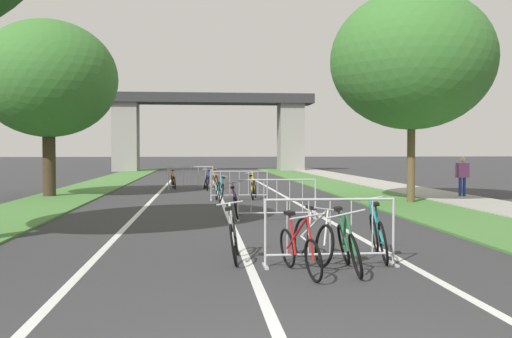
% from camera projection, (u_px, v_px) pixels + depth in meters
% --- Properties ---
extents(grass_verge_left, '(2.65, 54.89, 0.05)m').
position_uv_depth(grass_verge_left, '(88.00, 189.00, 25.89)').
color(grass_verge_left, '#477A38').
rests_on(grass_verge_left, ground).
extents(grass_verge_right, '(2.65, 54.89, 0.05)m').
position_uv_depth(grass_verge_right, '(341.00, 187.00, 27.01)').
color(grass_verge_right, '#477A38').
rests_on(grass_verge_right, ground).
extents(sidewalk_path_right, '(2.36, 54.89, 0.08)m').
position_uv_depth(sidewalk_path_right, '(393.00, 187.00, 27.25)').
color(sidewalk_path_right, '#9E9B93').
rests_on(sidewalk_path_right, ground).
extents(lane_stripe_center, '(0.14, 31.76, 0.01)m').
position_uv_depth(lane_stripe_center, '(222.00, 201.00, 19.91)').
color(lane_stripe_center, silver).
rests_on(lane_stripe_center, ground).
extents(lane_stripe_right_lane, '(0.14, 31.76, 0.01)m').
position_uv_depth(lane_stripe_right_lane, '(293.00, 201.00, 20.15)').
color(lane_stripe_right_lane, silver).
rests_on(lane_stripe_right_lane, ground).
extents(lane_stripe_left_lane, '(0.14, 31.76, 0.01)m').
position_uv_depth(lane_stripe_left_lane, '(150.00, 202.00, 19.67)').
color(lane_stripe_left_lane, silver).
rests_on(lane_stripe_left_lane, ground).
extents(overpass_bridge, '(17.73, 3.11, 6.57)m').
position_uv_depth(overpass_bridge, '(209.00, 121.00, 49.10)').
color(overpass_bridge, '#2D2D30').
rests_on(overpass_bridge, ground).
extents(tree_left_oak_near, '(5.19, 5.19, 6.69)m').
position_uv_depth(tree_left_oak_near, '(48.00, 79.00, 21.66)').
color(tree_left_oak_near, '#3D2D1E').
rests_on(tree_left_oak_near, ground).
extents(tree_right_cypress_far, '(5.42, 5.42, 7.08)m').
position_uv_depth(tree_right_cypress_far, '(412.00, 60.00, 19.07)').
color(tree_right_cypress_far, brown).
rests_on(tree_right_cypress_far, ground).
extents(crowd_barrier_nearest, '(2.07, 0.45, 1.05)m').
position_uv_depth(crowd_barrier_nearest, '(330.00, 233.00, 8.84)').
color(crowd_barrier_nearest, '#ADADB2').
rests_on(crowd_barrier_nearest, ground).
extents(crowd_barrier_second, '(2.08, 0.47, 1.05)m').
position_uv_depth(crowd_barrier_second, '(277.00, 200.00, 14.68)').
color(crowd_barrier_second, '#ADADB2').
rests_on(crowd_barrier_second, ground).
extents(crowd_barrier_third, '(2.08, 0.48, 1.05)m').
position_uv_depth(crowd_barrier_third, '(239.00, 186.00, 20.47)').
color(crowd_barrier_third, '#ADADB2').
rests_on(crowd_barrier_third, ground).
extents(crowd_barrier_fourth, '(2.08, 0.48, 1.05)m').
position_uv_depth(crowd_barrier_fourth, '(191.00, 178.00, 26.14)').
color(crowd_barrier_fourth, '#ADADB2').
rests_on(crowd_barrier_fourth, ground).
extents(bicycle_teal_0, '(0.45, 1.78, 1.00)m').
position_uv_depth(bicycle_teal_0, '(378.00, 235.00, 9.42)').
color(bicycle_teal_0, black).
rests_on(bicycle_teal_0, ground).
extents(bicycle_orange_1, '(0.56, 1.60, 0.92)m').
position_uv_depth(bicycle_orange_1, '(215.00, 181.00, 26.82)').
color(bicycle_orange_1, black).
rests_on(bicycle_orange_1, ground).
extents(bicycle_black_2, '(0.53, 1.70, 0.93)m').
position_uv_depth(bicycle_black_2, '(206.00, 180.00, 26.73)').
color(bicycle_black_2, black).
rests_on(bicycle_black_2, ground).
extents(bicycle_yellow_3, '(0.53, 1.73, 1.00)m').
position_uv_depth(bicycle_yellow_3, '(253.00, 189.00, 21.00)').
color(bicycle_yellow_3, black).
rests_on(bicycle_yellow_3, ground).
extents(bicycle_white_4, '(0.62, 1.64, 0.92)m').
position_uv_depth(bicycle_white_4, '(312.00, 239.00, 9.23)').
color(bicycle_white_4, black).
rests_on(bicycle_white_4, ground).
extents(bicycle_silver_5, '(0.45, 1.65, 0.94)m').
position_uv_depth(bicycle_silver_5, '(234.00, 237.00, 9.29)').
color(bicycle_silver_5, black).
rests_on(bicycle_silver_5, ground).
extents(bicycle_purple_6, '(0.51, 1.68, 0.96)m').
position_uv_depth(bicycle_purple_6, '(236.00, 205.00, 15.15)').
color(bicycle_purple_6, black).
rests_on(bicycle_purple_6, ground).
extents(bicycle_blue_7, '(0.43, 1.65, 0.95)m').
position_uv_depth(bicycle_blue_7, '(207.00, 182.00, 25.72)').
color(bicycle_blue_7, black).
rests_on(bicycle_blue_7, ground).
extents(bicycle_red_8, '(0.51, 1.62, 0.94)m').
position_uv_depth(bicycle_red_8, '(299.00, 250.00, 8.22)').
color(bicycle_red_8, black).
rests_on(bicycle_red_8, ground).
extents(bicycle_green_9, '(0.58, 1.63, 0.97)m').
position_uv_depth(bicycle_green_9, '(349.00, 247.00, 8.41)').
color(bicycle_green_9, black).
rests_on(bicycle_green_9, ground).
extents(bicycle_teal_10, '(0.47, 1.72, 0.94)m').
position_uv_depth(bicycle_teal_10, '(220.00, 191.00, 19.98)').
color(bicycle_teal_10, black).
rests_on(bicycle_teal_10, ground).
extents(bicycle_orange_11, '(0.56, 1.57, 0.91)m').
position_uv_depth(bicycle_orange_11, '(173.00, 181.00, 26.44)').
color(bicycle_orange_11, black).
rests_on(bicycle_orange_11, ground).
extents(pedestrian_with_backpack, '(0.56, 0.29, 1.55)m').
position_uv_depth(pedestrian_with_backpack, '(462.00, 173.00, 21.37)').
color(pedestrian_with_backpack, navy).
rests_on(pedestrian_with_backpack, ground).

